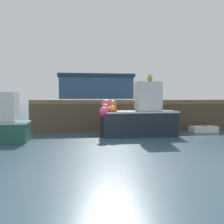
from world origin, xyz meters
TOP-DOWN VIEW (x-y plane):
  - ground at (0.00, 0.00)m, footprint 120.00×160.00m
  - pier at (2.86, 7.54)m, footprint 13.73×6.84m
  - fishing_boat_near_right at (1.84, 2.60)m, footprint 4.09×1.46m
  - rowboat at (5.88, 3.56)m, footprint 1.50×0.81m
  - dockworker at (3.64, 6.86)m, footprint 0.34×0.34m
  - warehouse at (2.18, 32.06)m, footprint 11.41×6.16m

SIDE VIEW (x-z plane):
  - ground at x=0.00m, z-range -0.10..0.00m
  - rowboat at x=5.88m, z-range -0.02..0.36m
  - fishing_boat_near_right at x=1.84m, z-range -0.40..2.39m
  - pier at x=2.86m, z-range 0.61..2.45m
  - dockworker at x=3.64m, z-range 1.85..3.57m
  - warehouse at x=2.18m, z-range 0.02..5.52m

